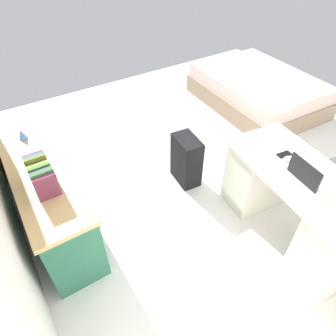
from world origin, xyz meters
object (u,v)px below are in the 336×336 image
object	(u,v)px
desk	(294,205)
computer_mouse	(288,159)
suitcase_black	(186,160)
credenza	(47,193)
cell_phone_by_mouse	(284,154)
bed	(258,90)
laptop	(308,176)
figurine_small	(22,135)

from	to	relation	value
desk	computer_mouse	size ratio (longest dim) A/B	15.11
suitcase_black	credenza	bearing A→B (deg)	86.27
computer_mouse	cell_phone_by_mouse	distance (m)	0.07
desk	credenza	bearing A→B (deg)	53.11
desk	suitcase_black	xyz separation A→B (m)	(1.14, 0.39, -0.11)
bed	laptop	xyz separation A→B (m)	(-1.98, 1.61, 0.56)
desk	laptop	world-z (taller)	laptop
bed	suitcase_black	world-z (taller)	same
figurine_small	cell_phone_by_mouse	bearing A→B (deg)	-128.53
desk	cell_phone_by_mouse	xyz separation A→B (m)	(0.29, -0.06, 0.37)
credenza	suitcase_black	bearing A→B (deg)	-99.62
bed	figurine_small	xyz separation A→B (m)	(-0.15, 3.41, 0.55)
cell_phone_by_mouse	desk	bearing A→B (deg)	176.32
desk	suitcase_black	distance (m)	1.21
credenza	bed	xyz separation A→B (m)	(0.57, -3.41, -0.13)
suitcase_black	figurine_small	bearing A→B (deg)	71.34
desk	credenza	size ratio (longest dim) A/B	0.84
laptop	suitcase_black	bearing A→B (deg)	16.34
suitcase_black	figurine_small	size ratio (longest dim) A/B	5.27
laptop	computer_mouse	xyz separation A→B (m)	(0.25, -0.07, -0.03)
credenza	cell_phone_by_mouse	size ratio (longest dim) A/B	13.24
bed	laptop	bearing A→B (deg)	141.02
laptop	computer_mouse	distance (m)	0.27
cell_phone_by_mouse	laptop	bearing A→B (deg)	169.92
credenza	cell_phone_by_mouse	world-z (taller)	cell_phone_by_mouse
desk	figurine_small	xyz separation A→B (m)	(1.81, 1.85, 0.40)
figurine_small	bed	bearing A→B (deg)	-87.52
bed	cell_phone_by_mouse	size ratio (longest dim) A/B	14.45
laptop	cell_phone_by_mouse	distance (m)	0.34
credenza	suitcase_black	xyz separation A→B (m)	(-0.25, -1.46, -0.08)
bed	laptop	size ratio (longest dim) A/B	5.86
desk	bed	size ratio (longest dim) A/B	0.77
figurine_small	suitcase_black	bearing A→B (deg)	-114.56
desk	credenza	distance (m)	2.31
credenza	bed	size ratio (longest dim) A/B	0.92
suitcase_black	cell_phone_by_mouse	distance (m)	1.07
laptop	computer_mouse	size ratio (longest dim) A/B	3.35
laptop	credenza	bearing A→B (deg)	51.83
suitcase_black	laptop	world-z (taller)	laptop
bed	laptop	distance (m)	2.61
bed	laptop	world-z (taller)	laptop
laptop	computer_mouse	world-z (taller)	laptop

